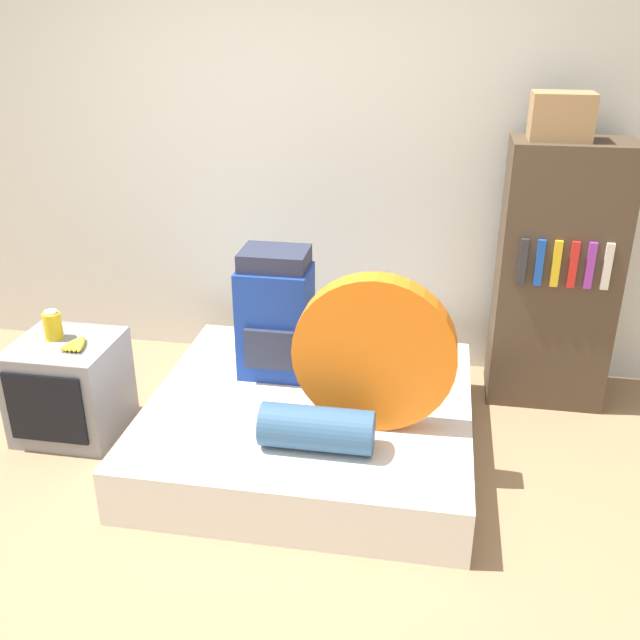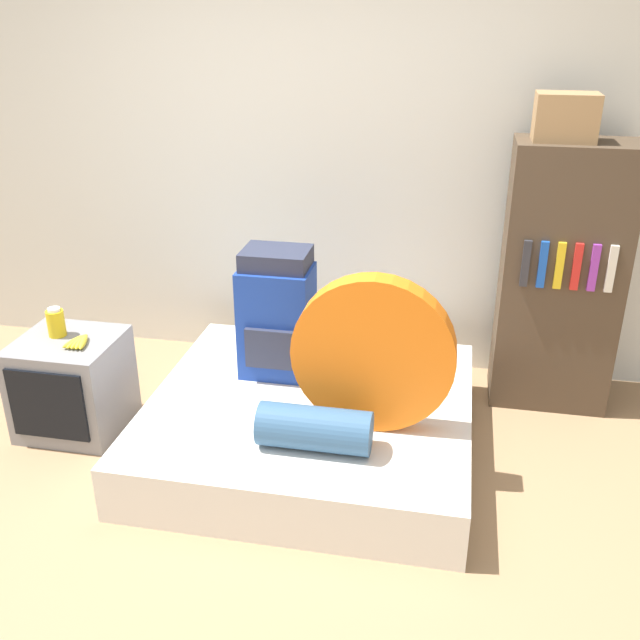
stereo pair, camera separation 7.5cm
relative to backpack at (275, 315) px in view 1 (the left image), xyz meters
The scene contains 11 objects.
ground_plane 1.21m from the backpack, 89.56° to the right, with size 16.00×16.00×0.00m, color #997551.
wall_back 1.06m from the backpack, 89.43° to the left, with size 8.00×0.05×2.60m.
bed 0.60m from the backpack, 47.86° to the right, with size 1.64×1.58×0.28m.
backpack is the anchor object (origin of this frame).
tent_bag 0.73m from the backpack, 37.62° to the right, with size 0.77×0.13×0.77m.
sleeping_roll 0.81m from the backpack, 63.25° to the right, with size 0.52×0.20×0.20m.
television 1.17m from the backpack, 162.65° to the right, with size 0.52×0.51×0.53m.
canister 1.17m from the backpack, 165.81° to the right, with size 0.09×0.09×0.16m.
banana_bunch 1.04m from the backpack, 159.37° to the right, with size 0.13×0.17×0.03m.
bookshelf 1.58m from the backpack, 18.70° to the left, with size 0.64×0.40×1.50m.
cardboard_box 1.79m from the backpack, 19.15° to the left, with size 0.31×0.21×0.24m.
Camera 1 is at (0.82, -2.35, 2.16)m, focal length 40.00 mm.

